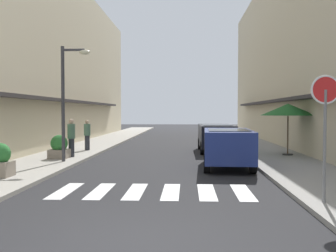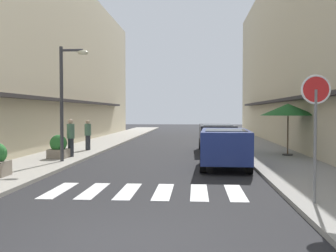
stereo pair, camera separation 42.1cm
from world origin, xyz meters
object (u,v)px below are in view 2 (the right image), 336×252
Objects in this scene: parked_car_mid at (217,135)px; street_lamp at (66,90)px; cafe_umbrella at (288,110)px; pedestrian_walking_near at (71,137)px; round_street_sign at (316,105)px; planter_midblock at (58,147)px; parked_car_near at (225,144)px; pedestrian_walking_far at (88,134)px.

street_lamp is at bearing -140.40° from parked_car_mid.
cafe_umbrella reaches higher than pedestrian_walking_near.
round_street_sign reaches higher than planter_midblock.
parked_car_near is at bearing -6.44° from street_lamp.
street_lamp reaches higher than pedestrian_walking_near.
pedestrian_walking_near is at bearing 134.08° from round_street_sign.
street_lamp is (-7.87, 6.89, 0.74)m from round_street_sign.
round_street_sign is at bearing -42.73° from planter_midblock.
round_street_sign is 2.78× the size of planter_midblock.
parked_car_mid is at bearing -62.66° from pedestrian_walking_near.
parked_car_mid is at bearing 30.64° from planter_midblock.
pedestrian_walking_near is (-8.24, 8.50, -1.27)m from round_street_sign.
cafe_umbrella is (3.16, 3.58, 1.32)m from parked_car_near.
round_street_sign is 1.67× the size of pedestrian_walking_near.
pedestrian_walking_far is (-6.82, -0.54, 0.03)m from parked_car_mid.
parked_car_near is 4.12× the size of planter_midblock.
round_street_sign is 11.84m from planter_midblock.
round_street_sign is 1.78× the size of pedestrian_walking_far.
pedestrian_walking_far is (-9.98, 1.87, -1.29)m from cafe_umbrella.
street_lamp is 9.99m from cafe_umbrella.
parked_car_mid is 8.53m from street_lamp.
cafe_umbrella is at bearing -37.36° from parked_car_mid.
cafe_umbrella is at bearing 9.91° from planter_midblock.
street_lamp reaches higher than cafe_umbrella.
planter_midblock is 3.70m from pedestrian_walking_far.
street_lamp is at bearing 138.80° from round_street_sign.
planter_midblock is 0.64× the size of pedestrian_walking_far.
round_street_sign is at bearing -41.20° from street_lamp.
parked_car_mid reaches higher than planter_midblock.
cafe_umbrella is at bearing 80.31° from round_street_sign.
pedestrian_walking_far reaches higher than parked_car_mid.
pedestrian_walking_far is (-0.45, 4.73, -2.07)m from street_lamp.
street_lamp is 2.75m from planter_midblock.
parked_car_near is 7.13m from pedestrian_walking_near.
pedestrian_walking_near reaches higher than pedestrian_walking_far.
parked_car_mid is 0.93× the size of street_lamp.
round_street_sign is 0.61× the size of street_lamp.
parked_car_near is 2.47× the size of pedestrian_walking_near.
parked_car_near is 1.48× the size of round_street_sign.
parked_car_mid is at bearing 39.60° from street_lamp.
parked_car_near is 1.66× the size of cafe_umbrella.
pedestrian_walking_near is (-9.90, -1.24, -1.23)m from cafe_umbrella.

